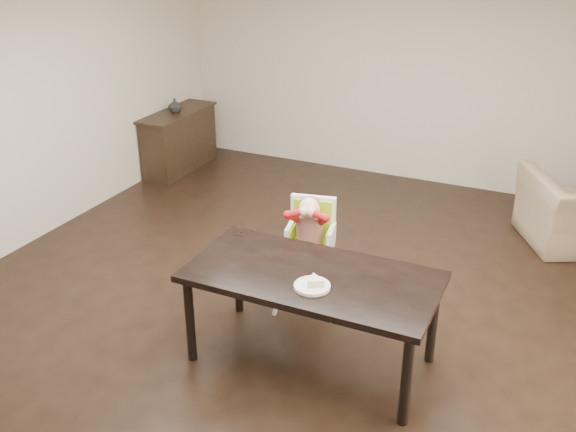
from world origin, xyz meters
name	(u,v)px	position (x,y,z in m)	size (l,w,h in m)	color
ground	(290,312)	(0.00, 0.00, 0.00)	(7.00, 7.00, 0.00)	black
room_walls	(291,98)	(0.00, 0.00, 1.86)	(6.02, 7.02, 2.71)	beige
dining_table	(312,283)	(0.41, -0.53, 0.67)	(1.80, 0.90, 0.75)	black
high_chair	(310,229)	(0.08, 0.22, 0.71)	(0.50, 0.50, 1.01)	white
plate	(313,284)	(0.49, -0.70, 0.78)	(0.28, 0.28, 0.07)	white
sideboard	(179,140)	(-2.78, 2.54, 0.40)	(0.44, 1.26, 0.79)	black
vase	(175,106)	(-2.78, 2.50, 0.88)	(0.17, 0.18, 0.17)	#99999E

